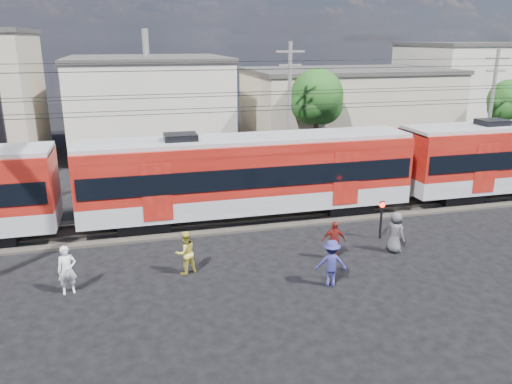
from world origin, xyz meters
TOP-DOWN VIEW (x-y plane):
  - ground at (0.00, 0.00)m, footprint 120.00×120.00m
  - track_bed at (0.00, 8.00)m, footprint 70.00×3.40m
  - rail_near at (0.00, 7.25)m, footprint 70.00×0.12m
  - rail_far at (0.00, 8.75)m, footprint 70.00×0.12m
  - commuter_train at (1.85, 8.00)m, footprint 50.30×3.08m
  - catenary at (-8.65, 8.00)m, footprint 70.00×9.30m
  - building_midwest at (-2.00, 27.00)m, footprint 12.24×12.24m
  - building_mideast at (14.00, 24.00)m, footprint 16.32×10.20m
  - building_east at (28.00, 28.00)m, footprint 10.20×10.20m
  - utility_pole_mid at (6.00, 15.00)m, footprint 1.80×0.24m
  - utility_pole_east at (20.00, 14.00)m, footprint 1.80×0.24m
  - tree_near at (9.19, 18.09)m, footprint 3.82×3.64m
  - tree_far at (24.19, 17.09)m, footprint 3.36×3.12m
  - pedestrian_a at (-6.31, 2.30)m, footprint 0.71×0.54m
  - pedestrian_b at (-2.11, 2.81)m, footprint 1.01×0.90m
  - pedestrian_c at (2.88, 0.50)m, footprint 1.27×0.93m
  - pedestrian_d at (3.87, 2.59)m, footprint 1.01×0.56m
  - pedestrian_e at (6.66, 2.61)m, footprint 0.83×1.00m
  - crossing_signal at (6.80, 4.12)m, footprint 0.25×0.25m

SIDE VIEW (x-z plane):
  - ground at x=0.00m, z-range 0.00..0.00m
  - track_bed at x=0.00m, z-range 0.00..0.12m
  - rail_near at x=0.00m, z-range 0.12..0.24m
  - rail_far at x=0.00m, z-range 0.12..0.24m
  - pedestrian_d at x=3.87m, z-range 0.00..1.63m
  - pedestrian_b at x=-2.11m, z-range 0.00..1.71m
  - pedestrian_e at x=6.66m, z-range 0.00..1.76m
  - pedestrian_c at x=2.88m, z-range 0.00..1.77m
  - pedestrian_a at x=-6.31m, z-range 0.00..1.77m
  - crossing_signal at x=6.80m, z-range 0.34..2.09m
  - commuter_train at x=1.85m, z-range 0.31..4.49m
  - building_mideast at x=14.00m, z-range 0.01..6.31m
  - building_midwest at x=-2.00m, z-range 0.01..7.31m
  - tree_far at x=24.19m, z-range 1.11..6.87m
  - building_east at x=28.00m, z-range 0.01..8.31m
  - utility_pole_east at x=20.00m, z-range 0.28..8.28m
  - utility_pole_mid at x=6.00m, z-range 0.28..8.78m
  - tree_near at x=9.19m, z-range 1.30..8.02m
  - catenary at x=-8.65m, z-range 1.38..8.89m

